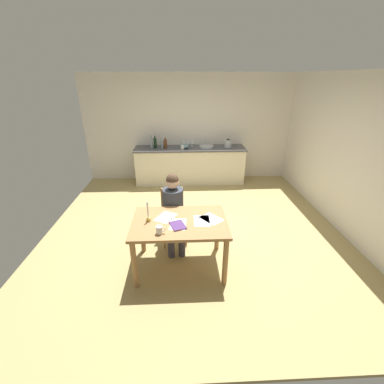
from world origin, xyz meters
name	(u,v)px	position (x,y,z in m)	size (l,w,h in m)	color
ground_plane	(195,228)	(0.00, 0.00, -0.02)	(5.20, 5.20, 0.04)	tan
wall_back	(189,128)	(0.00, 2.60, 1.30)	(5.20, 0.12, 2.60)	silver
wall_right	(352,156)	(2.60, 0.00, 1.30)	(0.12, 5.20, 2.60)	silver
kitchen_counter	(190,165)	(0.00, 2.24, 0.45)	(2.72, 0.64, 0.90)	beige
dining_table	(180,228)	(-0.27, -1.01, 0.64)	(1.27, 0.87, 0.74)	#9E7042
chair_at_table	(173,213)	(-0.37, -0.33, 0.50)	(0.44, 0.44, 0.89)	#9E7042
person_seated	(174,207)	(-0.36, -0.48, 0.68)	(0.36, 0.61, 1.19)	#333842
coffee_mug	(159,230)	(-0.51, -1.29, 0.79)	(0.12, 0.08, 0.10)	white
candlestick	(148,216)	(-0.68, -0.98, 0.82)	(0.06, 0.06, 0.28)	gold
book_magazine	(178,225)	(-0.29, -1.13, 0.75)	(0.17, 0.23, 0.02)	#4E2E67
paper_letter	(178,224)	(-0.29, -1.09, 0.74)	(0.21, 0.30, 0.00)	white
paper_bill	(211,219)	(0.16, -0.97, 0.74)	(0.21, 0.30, 0.00)	white
paper_envelope	(166,217)	(-0.46, -0.90, 0.74)	(0.21, 0.30, 0.00)	white
paper_receipt	(202,221)	(0.03, -1.01, 0.74)	(0.21, 0.30, 0.00)	white
sink_unit	(206,146)	(0.40, 2.24, 0.92)	(0.36, 0.36, 0.24)	#B2B7BC
bottle_oil	(151,143)	(-0.94, 2.27, 1.03)	(0.07, 0.07, 0.30)	#8C999E
bottle_vinegar	(155,143)	(-0.84, 2.24, 1.03)	(0.07, 0.07, 0.30)	black
bottle_wine_red	(162,144)	(-0.68, 2.22, 1.01)	(0.06, 0.06, 0.26)	#8C999E
bottle_sauce	(165,144)	(-0.59, 2.19, 1.01)	(0.08, 0.08, 0.26)	#593319
mixing_bowl	(185,146)	(-0.13, 2.18, 0.95)	(0.22, 0.22, 0.10)	#668C99
stovetop_kettle	(228,143)	(0.94, 2.24, 1.00)	(0.18, 0.18, 0.22)	#B7BABF
wine_glass_near_sink	(192,142)	(0.05, 2.39, 1.01)	(0.07, 0.07, 0.15)	silver
wine_glass_by_kettle	(188,142)	(-0.05, 2.39, 1.01)	(0.07, 0.07, 0.15)	silver
wine_glass_back_left	(184,142)	(-0.15, 2.39, 1.01)	(0.07, 0.07, 0.15)	silver
teacup_on_counter	(182,147)	(-0.19, 2.09, 0.95)	(0.12, 0.08, 0.10)	white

